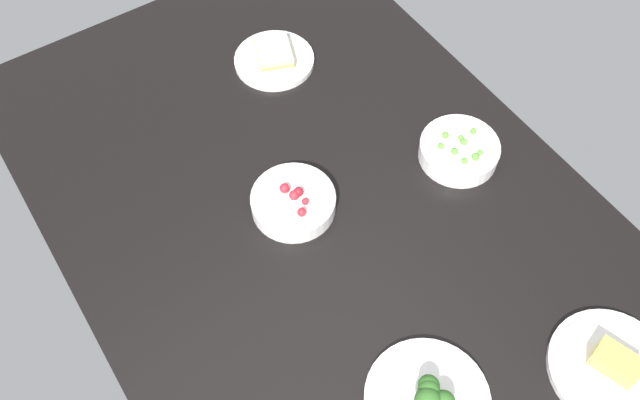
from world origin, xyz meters
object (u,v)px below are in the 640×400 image
Objects in this scene: bowl_berries at (293,202)px; bowl_peas at (459,150)px; plate_cheese at (612,367)px; plate_sandwich at (274,58)px; plate_broccoli at (428,398)px.

bowl_berries is 35.68cm from bowl_peas.
bowl_berries is 1.02× the size of bowl_peas.
plate_cheese reaches higher than bowl_peas.
plate_sandwich is at bearing -26.02° from bowl_berries.
bowl_peas is 52.07cm from plate_broccoli.
bowl_peas is at bearing -102.97° from bowl_berries.
plate_cheese is 93.66cm from plate_sandwich.
plate_cheese reaches higher than plate_sandwich.
bowl_berries reaches higher than plate_sandwich.
bowl_peas reaches higher than plate_sandwich.
plate_cheese is at bearing -113.67° from plate_broccoli.
bowl_berries is 39.67cm from plate_sandwich.
plate_broccoli reaches higher than bowl_berries.
bowl_berries is 44.74cm from plate_broccoli.
bowl_berries is at bearing -2.81° from plate_broccoli.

